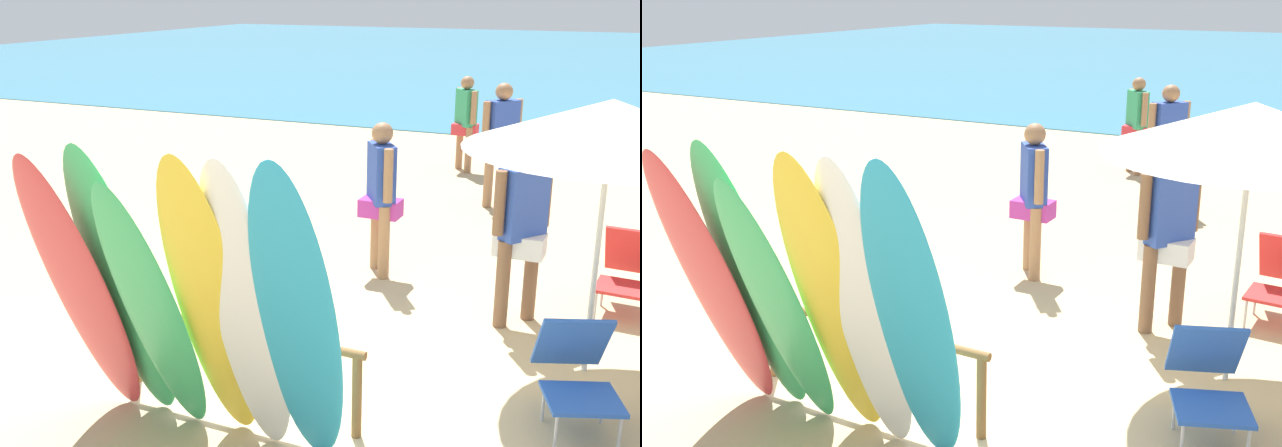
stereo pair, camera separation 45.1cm
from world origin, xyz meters
The scene contains 16 objects.
ground centered at (0.00, 14.00, 0.00)m, with size 60.00×60.00×0.00m, color tan.
ocean_water centered at (0.00, 31.36, 0.01)m, with size 60.00×40.00×0.02m, color teal.
surfboard_rack centered at (0.00, 0.00, 0.49)m, with size 1.99×0.07×0.66m.
surfboard_red_0 centered at (-0.78, -0.68, 1.04)m, with size 0.52×0.07×2.20m, color #D13D42.
surfboard_green_1 centered at (-0.51, -0.59, 1.07)m, with size 0.51×0.07×2.23m, color #38B266.
surfboard_green_2 centered at (-0.21, -0.67, 0.98)m, with size 0.48×0.06×2.08m, color #38B266.
surfboard_yellow_3 centered at (0.21, -0.64, 1.08)m, with size 0.48×0.06×2.30m, color yellow.
surfboard_white_4 centered at (0.47, -0.63, 1.07)m, with size 0.47×0.06×2.22m, color white.
surfboard_teal_5 centered at (0.81, -0.64, 1.09)m, with size 0.51×0.08×2.26m, color #289EC6.
beachgoer_photographing centered at (-0.05, 3.08, 0.95)m, with size 0.43×0.53×1.66m.
beachgoer_midbeach centered at (-0.47, 8.24, 0.91)m, with size 0.44×0.47×1.59m.
beachgoer_strolling centered at (1.55, 2.38, 0.99)m, with size 0.45×0.55×1.72m.
beachgoer_near_rack centered at (0.53, 6.32, 1.00)m, with size 0.45×0.53×1.74m.
beach_chair_red centered at (2.27, 0.82, 0.42)m, with size 0.74×0.88×0.79m.
beach_chair_striped centered at (2.46, 3.11, 0.43)m, with size 0.55×0.74×0.81m.
beach_umbrella centered at (2.26, 1.67, 2.02)m, with size 2.19×2.19×2.21m.
Camera 1 is at (2.68, -4.38, 3.01)m, focal length 43.38 mm.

